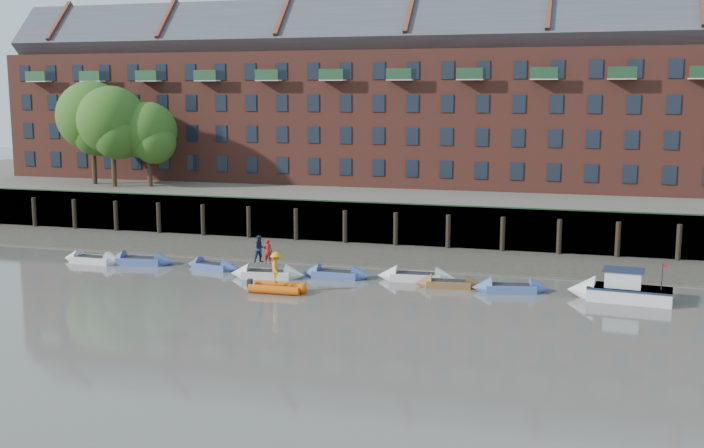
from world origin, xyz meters
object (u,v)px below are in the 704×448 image
at_px(rowboat_6, 449,284).
at_px(person_rower_a, 268,251).
at_px(rowboat_3, 267,274).
at_px(motor_launch, 612,290).
at_px(rowboat_2, 212,266).
at_px(rib_tender, 279,288).
at_px(rowboat_1, 141,261).
at_px(rowboat_5, 416,277).
at_px(person_rib_crew, 276,268).
at_px(rowboat_7, 510,288).
at_px(rowboat_4, 336,274).
at_px(rowboat_0, 93,260).
at_px(person_rower_b, 260,249).

relative_size(rowboat_6, person_rower_a, 2.68).
relative_size(rowboat_3, motor_launch, 0.84).
xyz_separation_m(rowboat_2, rib_tender, (6.55, -4.69, 0.05)).
relative_size(rowboat_1, rowboat_5, 0.99).
bearing_deg(person_rib_crew, rowboat_2, 31.52).
bearing_deg(rowboat_6, rib_tender, -164.12).
distance_m(rowboat_7, rib_tender, 13.53).
height_order(rowboat_3, rowboat_7, rowboat_3).
xyz_separation_m(rowboat_3, person_rower_a, (0.09, -0.07, 1.47)).
relative_size(rib_tender, person_rib_crew, 1.83).
xyz_separation_m(rowboat_5, person_rib_crew, (-7.23, -5.21, 1.22)).
xyz_separation_m(rowboat_2, person_rower_a, (4.55, -1.47, 1.50)).
xyz_separation_m(rowboat_2, motor_launch, (25.18, -1.19, 0.39)).
xyz_separation_m(rowboat_3, rowboat_4, (4.14, 1.24, -0.01)).
xyz_separation_m(rowboat_1, person_rower_a, (9.93, -1.56, 1.46)).
bearing_deg(rowboat_3, rowboat_0, 167.90).
height_order(rowboat_0, rowboat_4, rowboat_0).
xyz_separation_m(rowboat_3, rib_tender, (2.08, -3.28, 0.01)).
bearing_deg(rib_tender, rowboat_0, 163.47).
bearing_deg(person_rower_a, rowboat_5, -176.15).
bearing_deg(rowboat_7, rowboat_2, 165.96).
distance_m(rowboat_1, rib_tender, 12.85).
bearing_deg(rowboat_2, motor_launch, 8.01).
distance_m(rowboat_0, rowboat_1, 3.37).
relative_size(rowboat_0, person_rower_b, 2.66).
relative_size(rowboat_1, rowboat_7, 1.05).
xyz_separation_m(rowboat_6, rowboat_7, (3.66, -0.13, 0.02)).
bearing_deg(rowboat_5, rowboat_2, 177.49).
bearing_deg(rowboat_7, person_rower_b, 169.98).
bearing_deg(rowboat_0, rib_tender, -14.16).
relative_size(rowboat_4, rib_tender, 1.33).
xyz_separation_m(rowboat_2, rowboat_6, (15.86, -0.70, 0.01)).
bearing_deg(rowboat_6, rowboat_3, 176.23).
bearing_deg(rib_tender, rowboat_6, 22.14).
relative_size(rowboat_5, person_rower_a, 3.15).
relative_size(person_rower_b, person_rib_crew, 0.95).
xyz_separation_m(rowboat_4, rowboat_7, (10.90, -0.67, 0.00)).
bearing_deg(rib_tender, person_rower_b, 126.26).
bearing_deg(rowboat_4, person_rib_crew, -116.45).
bearing_deg(rowboat_6, person_rower_b, 175.38).
relative_size(rowboat_6, motor_launch, 0.73).
bearing_deg(motor_launch, rowboat_0, 4.07).
distance_m(rowboat_3, rowboat_6, 11.41).
xyz_separation_m(rowboat_4, rowboat_5, (5.01, 0.63, 0.02)).
distance_m(rowboat_2, rowboat_5, 13.63).
relative_size(rowboat_2, person_rower_a, 2.63).
relative_size(rowboat_0, motor_launch, 0.80).
height_order(rowboat_5, person_rib_crew, person_rib_crew).
height_order(rowboat_3, rowboat_5, rowboat_5).
bearing_deg(rowboat_4, rib_tender, -115.07).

